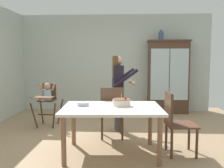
% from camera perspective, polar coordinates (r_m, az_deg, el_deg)
% --- Properties ---
extents(ground_plane, '(6.24, 6.24, 0.00)m').
position_cam_1_polar(ground_plane, '(4.64, -0.99, -12.64)').
color(ground_plane, tan).
extents(wall_back, '(5.32, 0.06, 2.70)m').
position_cam_1_polar(wall_back, '(7.03, 0.54, 4.85)').
color(wall_back, beige).
rests_on(wall_back, ground_plane).
extents(china_cabinet, '(1.12, 0.48, 1.97)m').
position_cam_1_polar(china_cabinet, '(6.87, 12.79, 1.68)').
color(china_cabinet, '#4C3323').
rests_on(china_cabinet, ground_plane).
extents(ceramic_vase, '(0.13, 0.13, 0.27)m').
position_cam_1_polar(ceramic_vase, '(6.85, 11.23, 10.89)').
color(ceramic_vase, '#3D567F').
rests_on(ceramic_vase, china_cabinet).
extents(high_chair_with_toddler, '(0.59, 0.70, 0.95)m').
position_cam_1_polar(high_chair_with_toddler, '(5.57, -14.74, -2.80)').
color(high_chair_with_toddler, '#4C3323').
rests_on(high_chair_with_toddler, ground_plane).
extents(adult_person, '(0.56, 0.54, 1.53)m').
position_cam_1_polar(adult_person, '(5.02, 1.41, 0.09)').
color(adult_person, '#47474C').
rests_on(adult_person, ground_plane).
extents(dining_table, '(1.55, 1.13, 0.74)m').
position_cam_1_polar(dining_table, '(3.80, -0.05, -6.60)').
color(dining_table, silver).
rests_on(dining_table, ground_plane).
extents(birthday_cake, '(0.28, 0.28, 0.19)m').
position_cam_1_polar(birthday_cake, '(3.87, 2.20, -4.25)').
color(birthday_cake, beige).
rests_on(birthday_cake, dining_table).
extents(serving_bowl, '(0.18, 0.18, 0.05)m').
position_cam_1_polar(serving_bowl, '(3.89, -6.68, -4.62)').
color(serving_bowl, '#B2BCC6').
rests_on(serving_bowl, dining_table).
extents(dining_chair_far_side, '(0.48, 0.48, 0.96)m').
position_cam_1_polar(dining_chair_far_side, '(4.54, 0.01, -5.79)').
color(dining_chair_far_side, '#4C3323').
rests_on(dining_chair_far_side, ground_plane).
extents(dining_chair_right_end, '(0.46, 0.46, 0.96)m').
position_cam_1_polar(dining_chair_right_end, '(3.94, 14.28, -7.80)').
color(dining_chair_right_end, '#4C3323').
rests_on(dining_chair_right_end, ground_plane).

